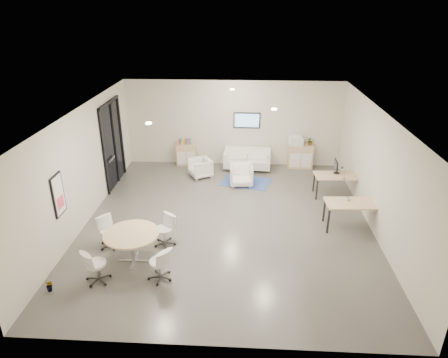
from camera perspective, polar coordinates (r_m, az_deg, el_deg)
room_shell at (r=10.76m, az=0.50°, el=1.21°), size 9.60×10.60×4.80m
glass_door at (r=13.85m, az=-15.61°, el=5.19°), size 0.09×1.90×2.85m
artwork at (r=10.32m, az=-22.59°, el=-2.13°), size 0.05×0.54×1.04m
wall_tv at (r=14.92m, az=3.29°, el=8.37°), size 0.98×0.06×0.58m
ceiling_spots at (r=11.06m, az=-0.31°, el=10.48°), size 3.14×4.14×0.03m
sideboard_left at (r=15.32m, az=-5.36°, el=3.49°), size 0.75×0.39×0.84m
sideboard_right at (r=15.26m, az=10.83°, el=3.21°), size 0.91×0.44×0.91m
books at (r=15.16m, az=-5.58°, el=5.38°), size 0.44×0.14×0.22m
printer at (r=15.03m, az=10.15°, el=5.48°), size 0.57×0.49×0.37m
loveseat at (r=14.99m, az=3.35°, el=2.79°), size 1.76×0.96×0.64m
blue_rug at (r=13.95m, az=3.14°, el=-0.41°), size 1.83×1.43×0.01m
armchair_left at (r=14.27m, az=-3.41°, el=1.73°), size 0.92×0.94×0.73m
armchair_right at (r=13.60m, az=2.49°, el=0.69°), size 0.80×0.76×0.77m
desk_rear at (r=13.18m, az=15.85°, el=0.26°), size 1.46×0.81×0.74m
desk_front at (r=11.43m, az=17.98°, el=-3.59°), size 1.54×0.84×0.78m
monitor at (r=13.19m, az=15.70°, el=1.76°), size 0.20×0.50×0.44m
round_table at (r=9.75m, az=-13.08°, el=-7.96°), size 1.31×1.31×0.80m
meeting_chairs at (r=9.91m, az=-12.91°, el=-9.45°), size 2.35×2.35×0.82m
plant_cabinet at (r=15.13m, az=12.25°, el=5.22°), size 0.30×0.33×0.24m
plant_floor at (r=9.75m, az=-23.57°, el=-14.17°), size 0.23×0.33×0.13m
cup at (r=11.45m, az=17.28°, el=-2.67°), size 0.12×0.10×0.12m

